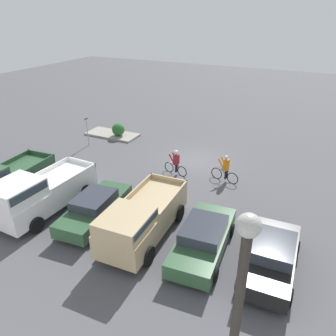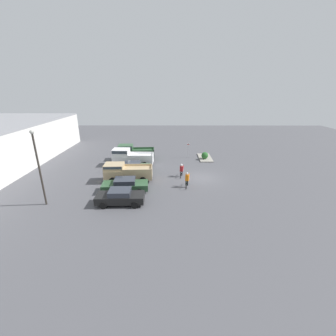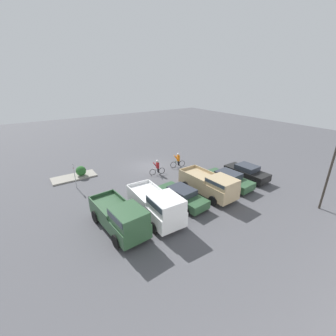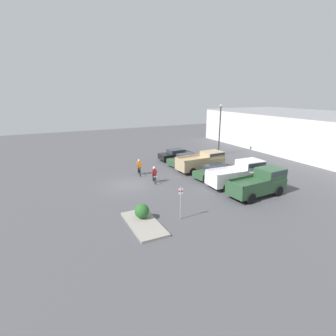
{
  "view_description": "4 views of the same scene",
  "coord_description": "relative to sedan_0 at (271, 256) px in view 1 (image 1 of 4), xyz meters",
  "views": [
    {
      "loc": [
        -7.23,
        19.24,
        9.5
      ],
      "look_at": [
        0.15,
        4.1,
        1.2
      ],
      "focal_mm": 35.0,
      "sensor_mm": 36.0,
      "label": 1
    },
    {
      "loc": [
        -25.21,
        4.0,
        10.29
      ],
      "look_at": [
        0.15,
        4.1,
        1.2
      ],
      "focal_mm": 24.0,
      "sensor_mm": 36.0,
      "label": 2
    },
    {
      "loc": [
        11.91,
        21.35,
        9.62
      ],
      "look_at": [
        0.15,
        4.1,
        1.2
      ],
      "focal_mm": 24.0,
      "sensor_mm": 36.0,
      "label": 3
    },
    {
      "loc": [
        22.96,
        -7.12,
        8.55
      ],
      "look_at": [
        0.15,
        4.1,
        1.2
      ],
      "focal_mm": 28.0,
      "sensor_mm": 36.0,
      "label": 4
    }
  ],
  "objects": [
    {
      "name": "fire_lane_sign",
      "position": [
        14.89,
        -7.51,
        0.72
      ],
      "size": [
        0.11,
        0.29,
        2.41
      ],
      "color": "#9E9EA3",
      "rests_on": "ground_plane"
    },
    {
      "name": "sedan_1",
      "position": [
        2.8,
        0.06,
        -0.04
      ],
      "size": [
        2.3,
        4.88,
        1.39
      ],
      "color": "#2D5133",
      "rests_on": "ground_plane"
    },
    {
      "name": "shrub",
      "position": [
        13.8,
        -9.95,
        -0.08
      ],
      "size": [
        1.02,
        1.02,
        1.02
      ],
      "color": "#286028",
      "rests_on": "curb_island"
    },
    {
      "name": "pickup_truck_1",
      "position": [
        11.21,
        0.91,
        0.45
      ],
      "size": [
        2.38,
        5.62,
        2.33
      ],
      "color": "white",
      "rests_on": "ground_plane"
    },
    {
      "name": "pickup_truck_0",
      "position": [
        5.59,
        0.47,
        0.37
      ],
      "size": [
        2.43,
        5.52,
        2.08
      ],
      "color": "tan",
      "rests_on": "ground_plane"
    },
    {
      "name": "sedan_0",
      "position": [
        0.0,
        0.0,
        0.0
      ],
      "size": [
        2.09,
        4.48,
        1.46
      ],
      "color": "black",
      "rests_on": "ground_plane"
    },
    {
      "name": "ground_plane",
      "position": [
        6.5,
        -8.52,
        -0.74
      ],
      "size": [
        80.0,
        80.0,
        0.0
      ],
      "primitive_type": "plane",
      "color": "#4C4C51"
    },
    {
      "name": "sedan_2",
      "position": [
        8.4,
        0.15,
        -0.05
      ],
      "size": [
        2.22,
        4.76,
        1.37
      ],
      "color": "#2D5133",
      "rests_on": "ground_plane"
    },
    {
      "name": "cyclist_1",
      "position": [
        3.85,
        -6.5,
        0.09
      ],
      "size": [
        1.8,
        0.54,
        1.72
      ],
      "color": "black",
      "rests_on": "ground_plane"
    },
    {
      "name": "pickup_truck_2",
      "position": [
        13.97,
        0.83,
        0.43
      ],
      "size": [
        2.48,
        5.44,
        2.24
      ],
      "color": "#2D5133",
      "rests_on": "ground_plane"
    },
    {
      "name": "curb_island",
      "position": [
        14.53,
        -10.12,
        -0.66
      ],
      "size": [
        4.3,
        1.91,
        0.15
      ],
      "primitive_type": "cube",
      "color": "gray",
      "rests_on": "ground_plane"
    },
    {
      "name": "cyclist_0",
      "position": [
        6.91,
        -6.06,
        0.1
      ],
      "size": [
        1.69,
        0.54,
        1.66
      ],
      "color": "black",
      "rests_on": "ground_plane"
    }
  ]
}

